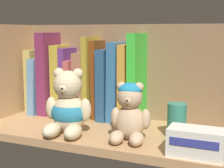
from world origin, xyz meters
TOP-DOWN VIEW (x-y plane):
  - shelf_board at (0.00, 0.00)cm, footprint 75.60×27.74cm
  - shelf_back_panel at (0.00, 14.47)cm, footprint 78.00×1.20cm
  - shelf_side_panel_left at (-38.60, 0.00)cm, footprint 1.60×30.14cm
  - book_0 at (-34.98, 11.15)cm, footprint 2.64×9.68cm
  - book_1 at (-32.06, 11.15)cm, footprint 3.05×14.86cm
  - book_2 at (-28.85, 11.15)cm, footprint 3.21×13.36cm
  - book_3 at (-25.37, 11.15)cm, footprint 2.93×9.44cm
  - book_4 at (-22.53, 11.15)cm, footprint 1.93×10.66cm
  - book_5 at (-20.33, 11.15)cm, footprint 1.76×12.88cm
  - book_6 at (-17.48, 11.15)cm, footprint 3.21×10.34cm
  - book_7 at (-14.64, 11.15)cm, footprint 1.64×11.84cm
  - book_8 at (-12.46, 11.15)cm, footprint 2.65×9.29cm
  - book_9 at (-9.72, 11.15)cm, footprint 2.74×12.43cm
  - book_10 at (-6.56, 11.15)cm, footprint 3.09×11.58cm
  - book_11 at (-3.22, 11.15)cm, footprint 3.09×11.17cm
  - book_12 at (-0.04, 11.15)cm, footprint 2.72×14.99cm
  - teddy_bear_larger at (-12.54, -7.03)cm, footprint 12.14×12.93cm
  - teddy_bear_smaller at (3.25, -5.92)cm, footprint 10.18×10.56cm
  - pillar_candle at (13.09, -0.30)cm, footprint 4.57×4.57cm
  - small_product_box at (19.39, -10.15)cm, footprint 11.31×6.23cm

SIDE VIEW (x-z plane):
  - shelf_board at x=0.00cm, z-range 0.00..2.00cm
  - small_product_box at x=19.39cm, z-range 2.00..7.83cm
  - pillar_candle at x=13.09cm, z-range 2.00..10.45cm
  - teddy_bear_larger at x=-12.54cm, z-range 0.25..16.63cm
  - teddy_bear_smaller at x=3.25cm, z-range 1.65..15.38cm
  - book_5 at x=-20.33cm, z-range 2.00..18.90cm
  - book_1 at x=-32.06cm, z-range 1.96..19.09cm
  - book_6 at x=-17.48cm, z-range 2.00..21.10cm
  - book_0 at x=-34.98cm, z-range 2.00..21.58cm
  - book_9 at x=-9.72cm, z-range 2.00..22.25cm
  - book_4 at x=-22.53cm, z-range 2.00..22.36cm
  - book_3 at x=-25.37cm, z-range 2.00..23.16cm
  - book_11 at x=-3.22cm, z-range 2.00..23.74cm
  - book_10 at x=-6.56cm, z-range 1.98..24.32cm
  - book_8 at x=-12.46cm, z-range 1.97..24.70cm
  - book_7 at x=-14.64cm, z-range 2.00..25.84cm
  - book_12 at x=-0.04cm, z-range 1.99..26.83cm
  - book_2 at x=-28.85cm, z-range 2.00..26.90cm
  - shelf_back_panel at x=0.00cm, z-range 0.00..29.27cm
  - shelf_side_panel_left at x=-38.60cm, z-range 0.00..29.27cm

